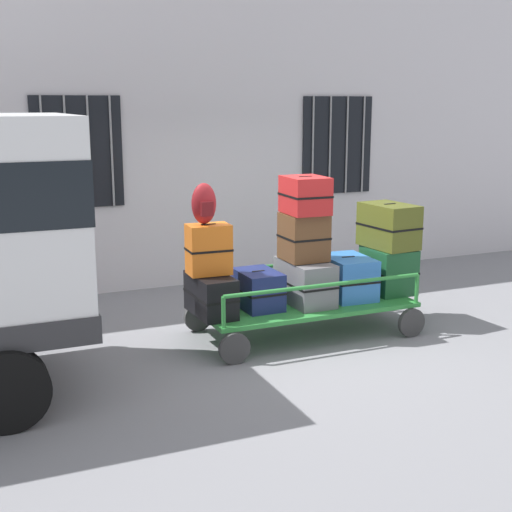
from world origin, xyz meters
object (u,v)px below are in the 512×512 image
at_px(suitcase_left_middle, 209,249).
at_px(suitcase_right_middle, 389,226).
at_px(suitcase_center_middle, 304,237).
at_px(backpack, 204,204).
at_px(suitcase_midright_bottom, 348,277).
at_px(luggage_cart, 304,307).
at_px(suitcase_left_bottom, 211,295).
at_px(suitcase_midleft_bottom, 258,289).
at_px(suitcase_center_bottom, 305,282).
at_px(suitcase_right_bottom, 388,270).
at_px(suitcase_center_top, 305,195).

distance_m(suitcase_left_middle, suitcase_right_middle, 2.31).
relative_size(suitcase_center_middle, backpack, 1.23).
bearing_deg(suitcase_left_middle, suitcase_midright_bottom, -0.86).
bearing_deg(luggage_cart, suitcase_left_bottom, -178.30).
distance_m(suitcase_midleft_bottom, suitcase_center_bottom, 0.58).
height_order(luggage_cart, suitcase_right_bottom, suitcase_right_bottom).
distance_m(suitcase_midright_bottom, suitcase_right_bottom, 0.58).
bearing_deg(backpack, suitcase_center_top, -1.07).
relative_size(suitcase_right_middle, backpack, 1.71).
distance_m(suitcase_right_middle, backpack, 2.39).
bearing_deg(backpack, suitcase_left_bottom, -53.20).
bearing_deg(suitcase_left_bottom, suitcase_center_top, 1.71).
bearing_deg(suitcase_midleft_bottom, suitcase_right_middle, 0.79).
bearing_deg(suitcase_center_middle, suitcase_midright_bottom, -2.98).
xyz_separation_m(suitcase_midleft_bottom, suitcase_midright_bottom, (1.16, -0.02, 0.03)).
bearing_deg(suitcase_midleft_bottom, suitcase_left_bottom, -176.10).
height_order(suitcase_center_middle, suitcase_midright_bottom, suitcase_center_middle).
xyz_separation_m(suitcase_left_bottom, suitcase_center_top, (1.16, 0.03, 1.03)).
bearing_deg(suitcase_center_middle, suitcase_left_bottom, -177.33).
height_order(luggage_cart, suitcase_right_middle, suitcase_right_middle).
bearing_deg(suitcase_left_middle, suitcase_midleft_bottom, -1.03).
distance_m(suitcase_center_middle, backpack, 1.28).
xyz_separation_m(suitcase_right_bottom, suitcase_right_middle, (0.00, 0.03, 0.54)).
bearing_deg(suitcase_center_top, suitcase_center_middle, 90.00).
bearing_deg(suitcase_right_bottom, suitcase_center_top, 179.97).
distance_m(suitcase_left_middle, suitcase_midleft_bottom, 0.77).
bearing_deg(suitcase_midright_bottom, luggage_cart, 178.95).
xyz_separation_m(suitcase_midleft_bottom, suitcase_right_middle, (1.73, 0.02, 0.60)).
bearing_deg(suitcase_center_middle, suitcase_right_bottom, -0.99).
xyz_separation_m(luggage_cart, backpack, (-1.20, 0.02, 1.27)).
distance_m(suitcase_center_bottom, backpack, 1.54).
xyz_separation_m(luggage_cart, suitcase_left_middle, (-1.16, 0.02, 0.78)).
bearing_deg(suitcase_left_middle, suitcase_right_bottom, -0.40).
bearing_deg(suitcase_right_middle, luggage_cart, -178.57).
distance_m(suitcase_center_top, backpack, 1.20).
bearing_deg(suitcase_right_bottom, suitcase_midright_bottom, -179.01).
height_order(suitcase_left_bottom, suitcase_right_bottom, suitcase_right_bottom).
xyz_separation_m(suitcase_left_bottom, suitcase_midright_bottom, (1.73, 0.02, 0.02)).
height_order(suitcase_left_bottom, suitcase_right_middle, suitcase_right_middle).
xyz_separation_m(suitcase_center_bottom, suitcase_center_top, (0.00, 0.02, 1.00)).
bearing_deg(suitcase_center_middle, luggage_cart, -90.00).
bearing_deg(suitcase_right_middle, suitcase_center_middle, -179.53).
bearing_deg(luggage_cart, suitcase_right_middle, 1.43).
height_order(suitcase_center_middle, backpack, backpack).
relative_size(suitcase_left_bottom, suitcase_center_middle, 1.37).
bearing_deg(suitcase_right_middle, suitcase_midright_bottom, -176.09).
relative_size(suitcase_midright_bottom, suitcase_right_bottom, 1.17).
relative_size(suitcase_center_middle, suitcase_center_top, 0.97).
bearing_deg(suitcase_center_bottom, suitcase_midleft_bottom, 177.09).
bearing_deg(suitcase_left_middle, suitcase_right_middle, 0.33).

